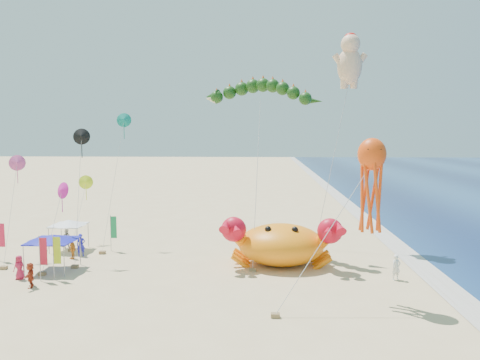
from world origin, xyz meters
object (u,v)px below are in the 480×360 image
(crab_inflatable, at_px, (281,243))
(canopy_blue, at_px, (52,238))
(dragon_kite, at_px, (259,96))
(octopus_kite, at_px, (371,178))
(canopy_white, at_px, (69,223))
(cherub_kite, at_px, (350,60))

(crab_inflatable, relative_size, canopy_blue, 2.57)
(dragon_kite, bearing_deg, canopy_blue, -155.36)
(octopus_kite, height_order, canopy_blue, octopus_kite)
(octopus_kite, height_order, canopy_white, octopus_kite)
(cherub_kite, bearing_deg, canopy_blue, -158.11)
(dragon_kite, height_order, cherub_kite, cherub_kite)
(cherub_kite, relative_size, canopy_blue, 5.41)
(canopy_white, bearing_deg, crab_inflatable, -11.47)
(octopus_kite, bearing_deg, canopy_white, 154.19)
(cherub_kite, height_order, canopy_blue, cherub_kite)
(crab_inflatable, distance_m, canopy_white, 18.67)
(crab_inflatable, relative_size, cherub_kite, 0.48)
(canopy_white, bearing_deg, octopus_kite, -25.81)
(crab_inflatable, bearing_deg, octopus_kite, -56.63)
(dragon_kite, distance_m, cherub_kite, 9.02)
(octopus_kite, bearing_deg, cherub_kite, 85.12)
(octopus_kite, bearing_deg, canopy_blue, 166.25)
(dragon_kite, distance_m, canopy_blue, 20.00)
(canopy_blue, xyz_separation_m, canopy_white, (-1.24, 5.86, -0.00))
(canopy_white, bearing_deg, canopy_blue, -78.09)
(dragon_kite, bearing_deg, canopy_white, -176.09)
(canopy_blue, distance_m, canopy_white, 5.98)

